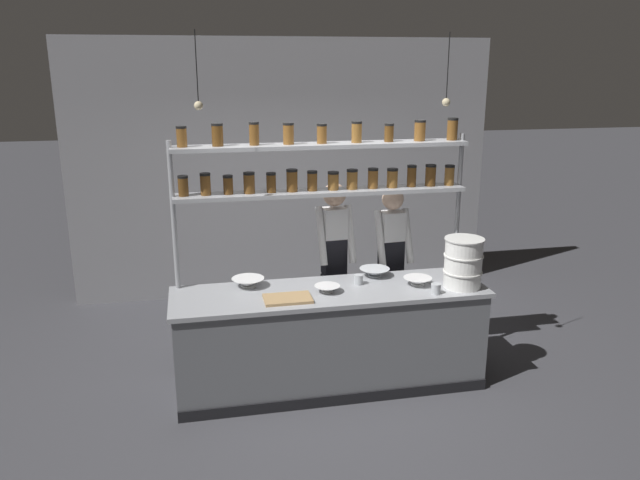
{
  "coord_description": "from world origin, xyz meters",
  "views": [
    {
      "loc": [
        -1.13,
        -5.0,
        2.85
      ],
      "look_at": [
        -0.05,
        0.2,
        1.32
      ],
      "focal_mm": 35.0,
      "sensor_mm": 36.0,
      "label": 1
    }
  ],
  "objects_px": {
    "chef_center": "(391,258)",
    "prep_bowl_near_right": "(418,281)",
    "chef_left": "(334,257)",
    "spice_shelf_unit": "(324,175)",
    "container_stack": "(463,263)",
    "cutting_board": "(288,299)",
    "prep_bowl_near_left": "(248,283)",
    "serving_cup_by_board": "(359,280)",
    "prep_bowl_center_front": "(327,289)",
    "prep_bowl_center_back": "(375,272)",
    "serving_cup_front": "(436,289)"
  },
  "relations": [
    {
      "from": "chef_center",
      "to": "prep_bowl_near_right",
      "type": "height_order",
      "value": "chef_center"
    },
    {
      "from": "chef_left",
      "to": "prep_bowl_near_right",
      "type": "bearing_deg",
      "value": -52.71
    },
    {
      "from": "spice_shelf_unit",
      "to": "chef_left",
      "type": "distance_m",
      "value": 0.94
    },
    {
      "from": "container_stack",
      "to": "cutting_board",
      "type": "distance_m",
      "value": 1.58
    },
    {
      "from": "container_stack",
      "to": "cutting_board",
      "type": "xyz_separation_m",
      "value": [
        -1.57,
        -0.0,
        -0.21
      ]
    },
    {
      "from": "prep_bowl_near_left",
      "to": "serving_cup_by_board",
      "type": "height_order",
      "value": "serving_cup_by_board"
    },
    {
      "from": "chef_left",
      "to": "container_stack",
      "type": "relative_size",
      "value": 3.9
    },
    {
      "from": "prep_bowl_center_front",
      "to": "serving_cup_by_board",
      "type": "relative_size",
      "value": 2.5
    },
    {
      "from": "spice_shelf_unit",
      "to": "container_stack",
      "type": "height_order",
      "value": "spice_shelf_unit"
    },
    {
      "from": "prep_bowl_center_back",
      "to": "serving_cup_front",
      "type": "bearing_deg",
      "value": -54.64
    },
    {
      "from": "chef_left",
      "to": "cutting_board",
      "type": "height_order",
      "value": "chef_left"
    },
    {
      "from": "cutting_board",
      "to": "prep_bowl_near_left",
      "type": "xyz_separation_m",
      "value": [
        -0.29,
        0.39,
        0.03
      ]
    },
    {
      "from": "prep_bowl_center_front",
      "to": "serving_cup_front",
      "type": "bearing_deg",
      "value": -13.92
    },
    {
      "from": "serving_cup_front",
      "to": "prep_bowl_center_front",
      "type": "bearing_deg",
      "value": 166.08
    },
    {
      "from": "chef_center",
      "to": "container_stack",
      "type": "xyz_separation_m",
      "value": [
        0.4,
        -0.79,
        0.18
      ]
    },
    {
      "from": "prep_bowl_center_back",
      "to": "serving_cup_by_board",
      "type": "xyz_separation_m",
      "value": [
        -0.2,
        -0.18,
        0.01
      ]
    },
    {
      "from": "chef_left",
      "to": "prep_bowl_center_back",
      "type": "xyz_separation_m",
      "value": [
        0.3,
        -0.38,
        -0.06
      ]
    },
    {
      "from": "prep_bowl_near_left",
      "to": "container_stack",
      "type": "bearing_deg",
      "value": -11.76
    },
    {
      "from": "chef_left",
      "to": "prep_bowl_center_front",
      "type": "height_order",
      "value": "chef_left"
    },
    {
      "from": "prep_bowl_near_left",
      "to": "prep_bowl_center_back",
      "type": "bearing_deg",
      "value": 1.96
    },
    {
      "from": "prep_bowl_near_left",
      "to": "serving_cup_by_board",
      "type": "xyz_separation_m",
      "value": [
        0.98,
        -0.14,
        0.01
      ]
    },
    {
      "from": "chef_left",
      "to": "prep_bowl_near_left",
      "type": "relative_size",
      "value": 6.0
    },
    {
      "from": "chef_center",
      "to": "serving_cup_by_board",
      "type": "relative_size",
      "value": 18.61
    },
    {
      "from": "spice_shelf_unit",
      "to": "prep_bowl_near_right",
      "type": "bearing_deg",
      "value": -24.92
    },
    {
      "from": "cutting_board",
      "to": "serving_cup_front",
      "type": "xyz_separation_m",
      "value": [
        1.27,
        -0.11,
        0.03
      ]
    },
    {
      "from": "container_stack",
      "to": "prep_bowl_near_left",
      "type": "bearing_deg",
      "value": 168.24
    },
    {
      "from": "prep_bowl_center_front",
      "to": "serving_cup_by_board",
      "type": "distance_m",
      "value": 0.35
    },
    {
      "from": "chef_center",
      "to": "prep_bowl_center_front",
      "type": "bearing_deg",
      "value": -143.79
    },
    {
      "from": "cutting_board",
      "to": "serving_cup_by_board",
      "type": "xyz_separation_m",
      "value": [
        0.68,
        0.25,
        0.03
      ]
    },
    {
      "from": "chef_center",
      "to": "prep_bowl_center_front",
      "type": "xyz_separation_m",
      "value": [
        -0.8,
        -0.68,
        -0.01
      ]
    },
    {
      "from": "chef_center",
      "to": "prep_bowl_near_left",
      "type": "distance_m",
      "value": 1.52
    },
    {
      "from": "chef_left",
      "to": "serving_cup_by_board",
      "type": "bearing_deg",
      "value": -84.57
    },
    {
      "from": "prep_bowl_center_front",
      "to": "chef_left",
      "type": "bearing_deg",
      "value": 72.37
    },
    {
      "from": "spice_shelf_unit",
      "to": "prep_bowl_near_right",
      "type": "height_order",
      "value": "spice_shelf_unit"
    },
    {
      "from": "container_stack",
      "to": "chef_left",
      "type": "bearing_deg",
      "value": 140.65
    },
    {
      "from": "spice_shelf_unit",
      "to": "chef_left",
      "type": "bearing_deg",
      "value": 61.54
    },
    {
      "from": "container_stack",
      "to": "prep_bowl_near_left",
      "type": "relative_size",
      "value": 1.54
    },
    {
      "from": "spice_shelf_unit",
      "to": "chef_center",
      "type": "distance_m",
      "value": 1.23
    },
    {
      "from": "spice_shelf_unit",
      "to": "prep_bowl_near_right",
      "type": "distance_m",
      "value": 1.27
    },
    {
      "from": "spice_shelf_unit",
      "to": "serving_cup_front",
      "type": "height_order",
      "value": "spice_shelf_unit"
    },
    {
      "from": "container_stack",
      "to": "serving_cup_front",
      "type": "bearing_deg",
      "value": -158.1
    },
    {
      "from": "serving_cup_front",
      "to": "serving_cup_by_board",
      "type": "height_order",
      "value": "same"
    },
    {
      "from": "container_stack",
      "to": "prep_bowl_center_front",
      "type": "xyz_separation_m",
      "value": [
        -1.2,
        0.11,
        -0.19
      ]
    },
    {
      "from": "prep_bowl_center_back",
      "to": "prep_bowl_near_right",
      "type": "height_order",
      "value": "prep_bowl_center_back"
    },
    {
      "from": "serving_cup_front",
      "to": "chef_center",
      "type": "bearing_deg",
      "value": 96.74
    },
    {
      "from": "chef_left",
      "to": "chef_center",
      "type": "relative_size",
      "value": 1.04
    },
    {
      "from": "chef_left",
      "to": "prep_bowl_near_left",
      "type": "bearing_deg",
      "value": -159.22
    },
    {
      "from": "cutting_board",
      "to": "prep_bowl_center_front",
      "type": "xyz_separation_m",
      "value": [
        0.36,
        0.11,
        0.02
      ]
    },
    {
      "from": "serving_cup_front",
      "to": "chef_left",
      "type": "bearing_deg",
      "value": 126.74
    },
    {
      "from": "chef_left",
      "to": "cutting_board",
      "type": "bearing_deg",
      "value": -130.49
    }
  ]
}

